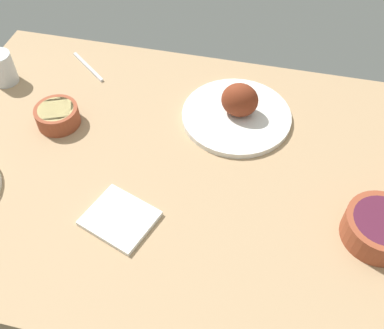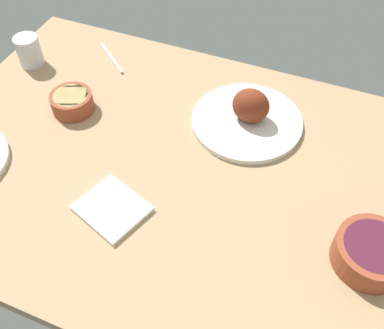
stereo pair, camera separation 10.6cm
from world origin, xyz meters
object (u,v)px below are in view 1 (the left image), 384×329
at_px(bowl_pasta, 57,115).
at_px(folded_napkin, 120,218).
at_px(bowl_onions, 380,227).
at_px(spoon_loose, 88,67).
at_px(plate_center_main, 237,111).
at_px(water_tumbler, 2,68).

relative_size(bowl_pasta, folded_napkin, 0.78).
distance_m(bowl_onions, spoon_loose, 0.92).
relative_size(plate_center_main, bowl_onions, 1.92).
xyz_separation_m(bowl_onions, water_tumbler, (-1.03, 0.29, 0.01)).
distance_m(bowl_onions, water_tumbler, 1.08).
bearing_deg(bowl_onions, folded_napkin, -171.00).
bearing_deg(plate_center_main, spoon_loose, 166.80).
height_order(plate_center_main, bowl_onions, plate_center_main).
bearing_deg(water_tumbler, spoon_loose, 28.24).
height_order(water_tumbler, spoon_loose, water_tumbler).
bearing_deg(bowl_onions, spoon_loose, 153.84).
bearing_deg(bowl_pasta, plate_center_main, 15.57).
height_order(bowl_onions, water_tumbler, water_tumbler).
xyz_separation_m(plate_center_main, water_tumbler, (-0.68, -0.00, 0.02)).
distance_m(bowl_onions, bowl_pasta, 0.83).
bearing_deg(spoon_loose, folded_napkin, 157.77).
xyz_separation_m(bowl_onions, folded_napkin, (-0.55, -0.09, -0.03)).
relative_size(bowl_pasta, spoon_loose, 0.69).
xyz_separation_m(plate_center_main, bowl_pasta, (-0.46, -0.13, 0.00)).
xyz_separation_m(bowl_pasta, spoon_loose, (-0.01, 0.24, -0.02)).
distance_m(bowl_pasta, spoon_loose, 0.24).
relative_size(plate_center_main, water_tumbler, 3.15).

